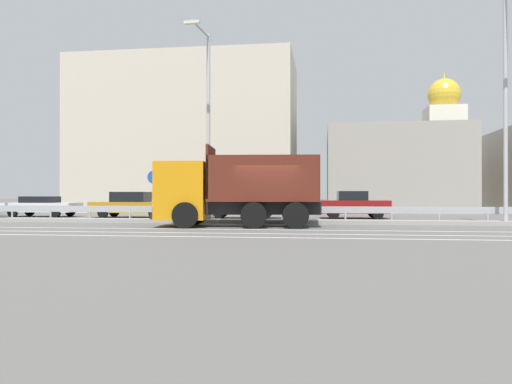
% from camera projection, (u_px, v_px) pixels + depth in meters
% --- Properties ---
extents(ground_plane, '(320.00, 320.00, 0.00)m').
position_uv_depth(ground_plane, '(269.00, 228.00, 20.23)').
color(ground_plane, '#605E5B').
extents(lane_strip_0, '(49.91, 0.16, 0.01)m').
position_uv_depth(lane_strip_0, '(231.00, 229.00, 19.09)').
color(lane_strip_0, silver).
rests_on(lane_strip_0, ground_plane).
extents(lane_strip_1, '(49.91, 0.16, 0.01)m').
position_uv_depth(lane_strip_1, '(221.00, 233.00, 17.20)').
color(lane_strip_1, silver).
rests_on(lane_strip_1, ground_plane).
extents(lane_strip_2, '(49.91, 0.16, 0.01)m').
position_uv_depth(lane_strip_2, '(211.00, 237.00, 15.67)').
color(lane_strip_2, silver).
rests_on(lane_strip_2, ground_plane).
extents(median_island, '(27.45, 1.10, 0.18)m').
position_uv_depth(median_island, '(276.00, 222.00, 23.15)').
color(median_island, gray).
rests_on(median_island, ground_plane).
extents(median_guardrail, '(49.91, 0.09, 0.78)m').
position_uv_depth(median_guardrail, '(278.00, 211.00, 24.12)').
color(median_guardrail, '#9EA0A5').
rests_on(median_guardrail, ground_plane).
extents(dump_truck, '(6.99, 3.25, 3.35)m').
position_uv_depth(dump_truck, '(216.00, 195.00, 20.92)').
color(dump_truck, orange).
rests_on(dump_truck, ground_plane).
extents(median_road_sign, '(0.70, 0.16, 2.54)m').
position_uv_depth(median_road_sign, '(154.00, 195.00, 23.96)').
color(median_road_sign, white).
rests_on(median_road_sign, ground_plane).
extents(street_lamp_1, '(0.71, 2.50, 9.03)m').
position_uv_depth(street_lamp_1, '(207.00, 117.00, 23.58)').
color(street_lamp_1, '#ADADB2').
rests_on(street_lamp_1, ground_plane).
extents(street_lamp_2, '(0.71, 2.80, 10.24)m').
position_uv_depth(street_lamp_2, '(507.00, 94.00, 21.51)').
color(street_lamp_2, '#ADADB2').
rests_on(street_lamp_2, ground_plane).
extents(parked_car_1, '(4.45, 1.93, 1.24)m').
position_uv_depth(parked_car_1, '(42.00, 206.00, 30.38)').
color(parked_car_1, silver).
rests_on(parked_car_1, ground_plane).
extents(parked_car_2, '(4.93, 2.02, 1.51)m').
position_uv_depth(parked_car_2, '(133.00, 205.00, 29.47)').
color(parked_car_2, '#B27A14').
rests_on(parked_car_2, ground_plane).
extents(parked_car_3, '(4.40, 2.03, 1.38)m').
position_uv_depth(parked_car_3, '(243.00, 206.00, 28.65)').
color(parked_car_3, navy).
rests_on(parked_car_3, ground_plane).
extents(parked_car_4, '(3.94, 2.16, 1.55)m').
position_uv_depth(parked_car_4, '(354.00, 205.00, 28.22)').
color(parked_car_4, maroon).
rests_on(parked_car_4, ground_plane).
extents(background_building_0, '(17.33, 8.39, 12.09)m').
position_uv_depth(background_building_0, '(187.00, 137.00, 40.38)').
color(background_building_0, beige).
rests_on(background_building_0, ground_plane).
extents(background_building_1, '(10.44, 12.75, 6.52)m').
position_uv_depth(background_building_1, '(391.00, 172.00, 41.16)').
color(background_building_1, gray).
rests_on(background_building_1, ground_plane).
extents(church_tower, '(3.60, 3.60, 14.00)m').
position_uv_depth(church_tower, '(444.00, 145.00, 50.36)').
color(church_tower, silver).
rests_on(church_tower, ground_plane).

